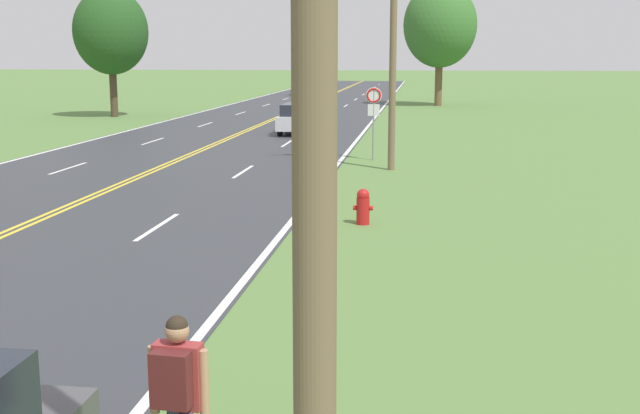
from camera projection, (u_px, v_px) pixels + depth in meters
The scene contains 9 objects.
hitchhiker_person at pixel (177, 386), 7.24m from camera, with size 0.57×0.43×1.68m.
fire_hydrant at pixel (363, 206), 18.98m from camera, with size 0.47×0.31×0.85m.
traffic_sign at pixel (374, 105), 30.16m from camera, with size 0.60×0.10×2.76m.
utility_pole_foreground at pixel (314, 28), 4.06m from camera, with size 1.80×0.24×7.92m.
utility_pole_midground at pixel (393, 37), 27.16m from camera, with size 1.80×0.24×8.80m.
tree_left_verge at pixel (440, 25), 61.47m from camera, with size 5.62×5.62×9.40m.
tree_mid_treeline at pixel (111, 32), 50.62m from camera, with size 4.70×4.70×8.08m.
car_silver_hatchback_approaching at pixel (301, 118), 40.57m from camera, with size 2.00×4.21×1.53m.
car_dark_green_sedan_mid_near at pixel (303, 87), 79.73m from camera, with size 1.71×4.79×1.37m.
Camera 1 is at (9.30, -1.17, 3.98)m, focal length 45.00 mm.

